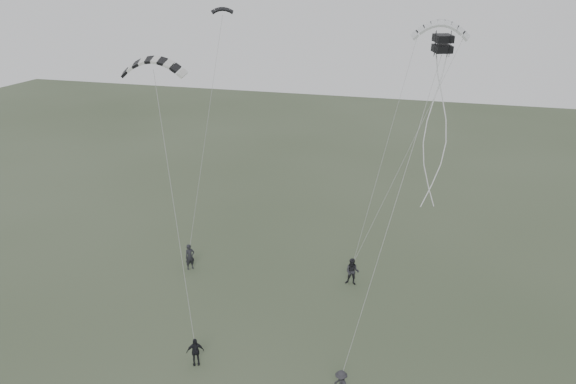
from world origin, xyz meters
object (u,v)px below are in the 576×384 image
(flyer_left, at_px, (190,257))
(flyer_center, at_px, (195,352))
(kite_dark_small, at_px, (222,9))
(kite_box, at_px, (443,43))
(flyer_right, at_px, (352,272))
(kite_striped, at_px, (153,60))
(kite_pale_large, at_px, (441,23))

(flyer_left, xyz_separation_m, flyer_center, (4.75, -9.36, -0.14))
(kite_dark_small, xyz_separation_m, kite_box, (14.73, -10.46, -0.73))
(flyer_right, distance_m, kite_dark_small, 19.57)
(flyer_left, relative_size, kite_box, 2.43)
(flyer_right, xyz_separation_m, kite_striped, (-10.37, -5.29, 13.99))
(kite_striped, bearing_deg, kite_pale_large, 25.00)
(kite_dark_small, height_order, kite_pale_large, kite_dark_small)
(flyer_center, bearing_deg, flyer_right, 30.38)
(flyer_left, bearing_deg, flyer_center, -111.36)
(kite_box, bearing_deg, flyer_right, 101.35)
(flyer_center, bearing_deg, kite_pale_large, 29.02)
(flyer_left, height_order, kite_striped, kite_striped)
(kite_striped, bearing_deg, flyer_right, 14.77)
(flyer_right, bearing_deg, flyer_left, -173.52)
(flyer_center, xyz_separation_m, kite_dark_small, (-3.84, 14.75, 16.24))
(kite_box, bearing_deg, kite_dark_small, 119.87)
(kite_dark_small, bearing_deg, kite_box, -60.93)
(flyer_right, distance_m, flyer_center, 12.24)
(kite_box, bearing_deg, kite_pale_large, 67.39)
(kite_pale_large, bearing_deg, flyer_center, -125.91)
(flyer_left, height_order, flyer_right, flyer_right)
(kite_box, bearing_deg, kite_striped, 152.05)
(kite_dark_small, distance_m, kite_box, 18.08)
(flyer_right, bearing_deg, kite_pale_large, 55.66)
(flyer_left, distance_m, flyer_right, 11.22)
(kite_dark_small, height_order, kite_striped, kite_dark_small)
(flyer_center, bearing_deg, flyer_left, 88.96)
(kite_pale_large, bearing_deg, kite_dark_small, -177.58)
(flyer_left, xyz_separation_m, kite_box, (15.64, -5.07, 15.36))
(flyer_left, xyz_separation_m, kite_dark_small, (0.91, 5.39, 16.09))
(flyer_right, relative_size, kite_box, 2.44)
(kite_dark_small, bearing_deg, flyer_center, -100.96)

